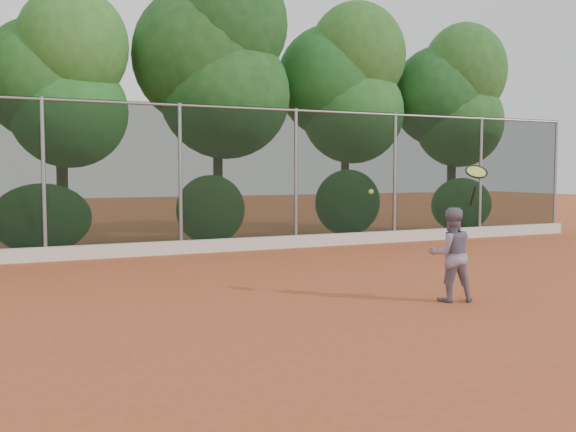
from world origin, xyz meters
name	(u,v)px	position (x,y,z in m)	size (l,w,h in m)	color
ground	(319,312)	(0.00, 0.00, 0.00)	(80.00, 80.00, 0.00)	#AF4F29
concrete_curb	(183,247)	(0.00, 6.82, 0.15)	(24.00, 0.20, 0.30)	silver
tennis_player	(451,254)	(2.10, -0.19, 0.69)	(0.67, 0.53, 1.39)	gray
chainlink_fence	(180,174)	(0.00, 7.00, 1.86)	(24.09, 0.09, 3.50)	black
foliage_backdrop	(137,74)	(-0.55, 8.98, 4.40)	(23.70, 3.63, 7.55)	#402718
tennis_racket	(476,174)	(2.39, -0.36, 1.87)	(0.41, 0.39, 0.60)	black
tennis_ball_in_flight	(371,192)	(1.00, 0.27, 1.62)	(0.07, 0.07, 0.07)	#BBDB31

